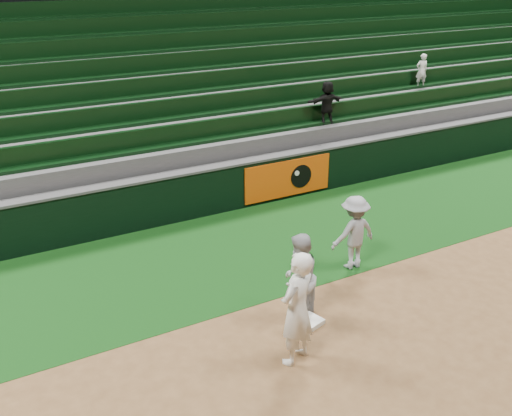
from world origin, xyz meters
The scene contains 8 objects.
ground centered at (0.00, 0.00, 0.00)m, with size 70.00×70.00×0.00m, color brown.
foul_grass centered at (0.00, 3.00, 0.00)m, with size 36.00×4.20×0.01m, color black.
first_base centered at (0.33, -0.07, 0.04)m, with size 0.39×0.39×0.09m, color white.
first_baseman centered at (-0.44, -0.79, 0.98)m, with size 0.71×0.47×1.96m, color white.
baserunner centered at (0.23, 0.19, 0.83)m, with size 0.81×0.63×1.66m, color #A5A8B0.
base_coach centered at (2.24, 1.21, 0.80)m, with size 1.03×0.59×1.59m, color #8F919B.
field_wall centered at (0.03, 5.20, 0.63)m, with size 36.00×0.45×1.25m.
stadium_seating centered at (0.00, 8.97, 1.70)m, with size 36.00×5.95×4.85m.
Camera 1 is at (-4.61, -7.05, 5.98)m, focal length 40.00 mm.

